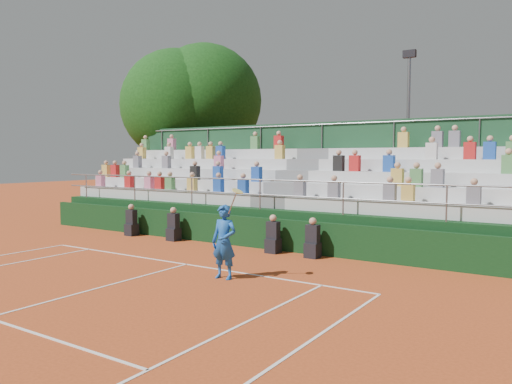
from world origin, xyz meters
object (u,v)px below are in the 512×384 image
Objects in this scene: tree_west at (176,105)px; floodlight_mast at (408,121)px; tree_east at (205,101)px; tennis_player at (224,242)px.

floodlight_mast is (12.20, 2.92, -1.19)m from tree_west.
tree_west is at bearing -166.53° from floodlight_mast.
tree_west is 1.12× the size of floodlight_mast.
tennis_player is at bearing -49.44° from tree_east.
floodlight_mast is (0.10, 14.56, 3.78)m from tennis_player.
tree_east is (-10.98, 12.82, 5.23)m from tennis_player.
tennis_player is 17.51m from tree_west.
floodlight_mast is (11.08, 1.74, -1.45)m from tree_east.
floodlight_mast is at bearing 13.47° from tree_west.
tree_east is at bearing 46.53° from tree_west.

